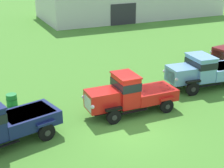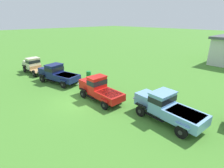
# 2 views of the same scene
# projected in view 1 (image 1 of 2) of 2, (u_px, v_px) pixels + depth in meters

# --- Properties ---
(ground_plane) EXTENTS (240.00, 240.00, 0.00)m
(ground_plane) POSITION_uv_depth(u_px,v_px,m) (131.00, 130.00, 16.59)
(ground_plane) COLOR #47842D
(vintage_truck_midrow_center) EXTENTS (5.06, 2.03, 2.19)m
(vintage_truck_midrow_center) POSITION_uv_depth(u_px,v_px,m) (129.00, 94.00, 18.07)
(vintage_truck_midrow_center) COLOR black
(vintage_truck_midrow_center) RESTS_ON ground
(vintage_truck_far_side) EXTENTS (5.49, 2.57, 2.10)m
(vintage_truck_far_side) POSITION_uv_depth(u_px,v_px,m) (205.00, 70.00, 21.53)
(vintage_truck_far_side) COLOR black
(vintage_truck_far_side) RESTS_ON ground
(oil_drum_beside_row) EXTENTS (0.60, 0.60, 0.88)m
(oil_drum_beside_row) POSITION_uv_depth(u_px,v_px,m) (12.00, 102.00, 18.64)
(oil_drum_beside_row) COLOR #1E7F33
(oil_drum_beside_row) RESTS_ON ground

